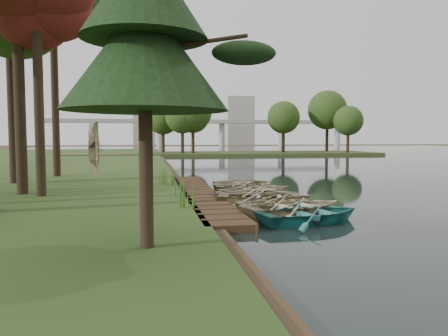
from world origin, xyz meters
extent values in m
plane|color=#3D2F1D|center=(0.00, 0.00, 0.00)|extent=(300.00, 300.00, 0.00)
cube|color=#382615|center=(-1.60, 0.00, 0.15)|extent=(1.60, 16.00, 0.30)
cube|color=#38441E|center=(8.00, 50.00, 0.23)|extent=(50.00, 14.00, 0.45)
cylinder|color=black|center=(-15.33, 50.00, 2.85)|extent=(0.50, 0.50, 4.80)
sphere|color=#2D4718|center=(-15.33, 50.00, 6.45)|extent=(5.60, 5.60, 5.60)
cylinder|color=black|center=(-8.67, 50.00, 2.85)|extent=(0.50, 0.50, 4.80)
sphere|color=#2D4718|center=(-8.67, 50.00, 6.45)|extent=(5.60, 5.60, 5.60)
cylinder|color=black|center=(-2.00, 50.00, 2.85)|extent=(0.50, 0.50, 4.80)
sphere|color=#2D4718|center=(-2.00, 50.00, 6.45)|extent=(5.60, 5.60, 5.60)
cylinder|color=black|center=(4.67, 50.00, 2.85)|extent=(0.50, 0.50, 4.80)
sphere|color=#2D4718|center=(4.67, 50.00, 6.45)|extent=(5.60, 5.60, 5.60)
cylinder|color=black|center=(11.33, 50.00, 2.85)|extent=(0.50, 0.50, 4.80)
sphere|color=#2D4718|center=(11.33, 50.00, 6.45)|extent=(5.60, 5.60, 5.60)
cylinder|color=black|center=(18.00, 50.00, 2.85)|extent=(0.50, 0.50, 4.80)
sphere|color=#2D4718|center=(18.00, 50.00, 6.45)|extent=(5.60, 5.60, 5.60)
cylinder|color=black|center=(24.67, 50.00, 2.85)|extent=(0.50, 0.50, 4.80)
sphere|color=#2D4718|center=(24.67, 50.00, 6.45)|extent=(5.60, 5.60, 5.60)
cube|color=#A5A5A0|center=(10.00, 120.00, 8.00)|extent=(90.00, 4.00, 1.20)
cylinder|color=#A5A5A0|center=(-20.00, 120.00, 4.00)|extent=(1.80, 1.80, 8.00)
cylinder|color=#A5A5A0|center=(0.00, 120.00, 4.00)|extent=(1.80, 1.80, 8.00)
cylinder|color=#A5A5A0|center=(20.00, 120.00, 4.00)|extent=(1.80, 1.80, 8.00)
cylinder|color=#A5A5A0|center=(40.00, 120.00, 4.00)|extent=(1.80, 1.80, 8.00)
cylinder|color=#A5A5A0|center=(60.00, 120.00, 4.00)|extent=(1.80, 1.80, 8.00)
cube|color=#A5A5A0|center=(30.00, 140.00, 9.00)|extent=(10.00, 8.00, 18.00)
cube|color=#A5A5A0|center=(-5.00, 145.00, 6.00)|extent=(8.00, 8.00, 12.00)
imported|color=#2A7773|center=(1.30, -6.78, 0.44)|extent=(4.25, 3.47, 0.77)
imported|color=#BFB18A|center=(1.14, -5.53, 0.46)|extent=(4.62, 3.85, 0.83)
imported|color=#BFB18A|center=(0.94, -4.39, 0.39)|extent=(3.59, 2.78, 0.69)
imported|color=#BFB18A|center=(0.78, -2.82, 0.46)|extent=(4.44, 3.59, 0.81)
imported|color=#BFB18A|center=(0.73, -1.74, 0.43)|extent=(4.01, 3.11, 0.76)
imported|color=#BFB18A|center=(1.10, -0.40, 0.44)|extent=(4.52, 3.88, 0.79)
imported|color=#BFB18A|center=(1.08, 1.30, 0.39)|extent=(3.74, 3.00, 0.69)
imported|color=#BFB18A|center=(0.97, 2.32, 0.38)|extent=(3.44, 2.66, 0.66)
imported|color=#BFB18A|center=(1.22, 3.72, 0.38)|extent=(3.22, 2.33, 0.66)
imported|color=#BFB18A|center=(-7.08, 7.27, 0.66)|extent=(3.58, 2.60, 0.73)
cylinder|color=black|center=(-8.59, -0.21, 4.50)|extent=(0.41, 0.41, 8.40)
ellipsoid|color=maroon|center=(-8.59, -0.21, 8.70)|extent=(4.21, 4.21, 3.58)
cylinder|color=black|center=(-9.59, 0.68, 6.41)|extent=(0.48, 0.48, 12.21)
cylinder|color=black|center=(-9.06, 1.92, 4.97)|extent=(0.43, 0.43, 9.34)
cylinder|color=black|center=(-11.38, 5.78, 5.85)|extent=(0.46, 0.46, 11.10)
cylinder|color=black|center=(-9.91, 10.02, 6.11)|extent=(0.47, 0.47, 11.62)
cylinder|color=black|center=(-4.03, -10.09, 2.14)|extent=(0.32, 0.32, 3.68)
cone|color=black|center=(-4.03, -10.09, 4.76)|extent=(3.80, 3.80, 2.60)
cone|color=#3F661E|center=(-2.60, -4.54, 0.82)|extent=(0.60, 0.60, 1.05)
cone|color=#3F661E|center=(-2.60, -1.25, 0.79)|extent=(0.60, 0.60, 0.99)
cone|color=#3F661E|center=(-2.84, 3.26, 0.86)|extent=(0.60, 0.60, 1.11)
cone|color=#3F661E|center=(-3.17, 4.03, 0.81)|extent=(0.60, 0.60, 1.03)
camera|label=1|loc=(-4.00, -20.27, 2.85)|focal=35.00mm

